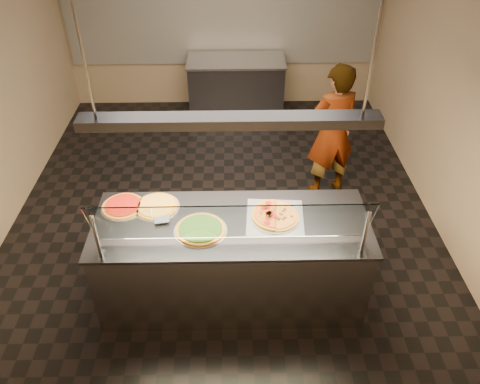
{
  "coord_description": "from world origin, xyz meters",
  "views": [
    {
      "loc": [
        0.11,
        -4.41,
        3.66
      ],
      "look_at": [
        0.18,
        -0.94,
        1.02
      ],
      "focal_mm": 35.0,
      "sensor_mm": 36.0,
      "label": 1
    }
  ],
  "objects_px": {
    "pizza_spinach": "(200,229)",
    "prep_table": "(236,88)",
    "serving_counter": "(232,260)",
    "half_pizza_pepperoni": "(264,215)",
    "pizza_spatula": "(155,214)",
    "pizza_cheese": "(157,206)",
    "half_pizza_sausage": "(286,215)",
    "heat_lamp_housing": "(230,121)",
    "worker": "(332,132)",
    "pizza_tomato": "(123,206)",
    "perforated_tray": "(275,217)",
    "sneeze_guard": "(231,223)"
  },
  "relations": [
    {
      "from": "half_pizza_pepperoni",
      "to": "half_pizza_sausage",
      "type": "xyz_separation_m",
      "value": [
        0.2,
        -0.0,
        -0.01
      ]
    },
    {
      "from": "serving_counter",
      "to": "worker",
      "type": "bearing_deg",
      "value": 54.64
    },
    {
      "from": "half_pizza_pepperoni",
      "to": "half_pizza_sausage",
      "type": "relative_size",
      "value": 1.0
    },
    {
      "from": "pizza_tomato",
      "to": "pizza_spinach",
      "type": "bearing_deg",
      "value": -24.79
    },
    {
      "from": "pizza_cheese",
      "to": "half_pizza_sausage",
      "type": "bearing_deg",
      "value": -8.25
    },
    {
      "from": "half_pizza_sausage",
      "to": "pizza_tomato",
      "type": "distance_m",
      "value": 1.51
    },
    {
      "from": "perforated_tray",
      "to": "half_pizza_sausage",
      "type": "relative_size",
      "value": 1.25
    },
    {
      "from": "sneeze_guard",
      "to": "pizza_cheese",
      "type": "height_order",
      "value": "sneeze_guard"
    },
    {
      "from": "sneeze_guard",
      "to": "half_pizza_pepperoni",
      "type": "height_order",
      "value": "sneeze_guard"
    },
    {
      "from": "pizza_spinach",
      "to": "serving_counter",
      "type": "bearing_deg",
      "value": 19.26
    },
    {
      "from": "serving_counter",
      "to": "worker",
      "type": "distance_m",
      "value": 2.13
    },
    {
      "from": "half_pizza_pepperoni",
      "to": "pizza_spinach",
      "type": "distance_m",
      "value": 0.58
    },
    {
      "from": "half_pizza_pepperoni",
      "to": "worker",
      "type": "bearing_deg",
      "value": 60.75
    },
    {
      "from": "perforated_tray",
      "to": "prep_table",
      "type": "distance_m",
      "value": 3.8
    },
    {
      "from": "heat_lamp_housing",
      "to": "prep_table",
      "type": "bearing_deg",
      "value": 88.61
    },
    {
      "from": "pizza_cheese",
      "to": "pizza_tomato",
      "type": "height_order",
      "value": "same"
    },
    {
      "from": "pizza_spinach",
      "to": "prep_table",
      "type": "height_order",
      "value": "pizza_spinach"
    },
    {
      "from": "pizza_spatula",
      "to": "perforated_tray",
      "type": "bearing_deg",
      "value": -1.6
    },
    {
      "from": "sneeze_guard",
      "to": "half_pizza_sausage",
      "type": "relative_size",
      "value": 5.16
    },
    {
      "from": "pizza_spinach",
      "to": "prep_table",
      "type": "relative_size",
      "value": 0.31
    },
    {
      "from": "half_pizza_pepperoni",
      "to": "pizza_cheese",
      "type": "xyz_separation_m",
      "value": [
        -0.98,
        0.17,
        -0.02
      ]
    },
    {
      "from": "half_pizza_sausage",
      "to": "worker",
      "type": "bearing_deg",
      "value": 66.42
    },
    {
      "from": "half_pizza_pepperoni",
      "to": "worker",
      "type": "xyz_separation_m",
      "value": [
        0.92,
        1.64,
        -0.11
      ]
    },
    {
      "from": "serving_counter",
      "to": "half_pizza_sausage",
      "type": "distance_m",
      "value": 0.7
    },
    {
      "from": "pizza_spinach",
      "to": "pizza_cheese",
      "type": "height_order",
      "value": "pizza_spinach"
    },
    {
      "from": "heat_lamp_housing",
      "to": "worker",
      "type": "bearing_deg",
      "value": 54.64
    },
    {
      "from": "prep_table",
      "to": "heat_lamp_housing",
      "type": "xyz_separation_m",
      "value": [
        -0.09,
        -3.82,
        1.48
      ]
    },
    {
      "from": "perforated_tray",
      "to": "pizza_tomato",
      "type": "distance_m",
      "value": 1.4
    },
    {
      "from": "serving_counter",
      "to": "pizza_tomato",
      "type": "distance_m",
      "value": 1.14
    },
    {
      "from": "pizza_spinach",
      "to": "heat_lamp_housing",
      "type": "height_order",
      "value": "heat_lamp_housing"
    },
    {
      "from": "sneeze_guard",
      "to": "pizza_cheese",
      "type": "relative_size",
      "value": 5.32
    },
    {
      "from": "half_pizza_sausage",
      "to": "heat_lamp_housing",
      "type": "bearing_deg",
      "value": -172.64
    },
    {
      "from": "half_pizza_pepperoni",
      "to": "pizza_spatula",
      "type": "xyz_separation_m",
      "value": [
        -0.97,
        0.03,
        -0.01
      ]
    },
    {
      "from": "pizza_tomato",
      "to": "prep_table",
      "type": "relative_size",
      "value": 0.27
    },
    {
      "from": "serving_counter",
      "to": "prep_table",
      "type": "distance_m",
      "value": 3.82
    },
    {
      "from": "pizza_cheese",
      "to": "pizza_spatula",
      "type": "height_order",
      "value": "pizza_spatula"
    },
    {
      "from": "serving_counter",
      "to": "perforated_tray",
      "type": "bearing_deg",
      "value": 9.41
    },
    {
      "from": "half_pizza_sausage",
      "to": "pizza_spinach",
      "type": "height_order",
      "value": "half_pizza_sausage"
    },
    {
      "from": "perforated_tray",
      "to": "pizza_spatula",
      "type": "height_order",
      "value": "pizza_spatula"
    },
    {
      "from": "serving_counter",
      "to": "sneeze_guard",
      "type": "xyz_separation_m",
      "value": [
        0.0,
        -0.34,
        0.76
      ]
    },
    {
      "from": "perforated_tray",
      "to": "prep_table",
      "type": "height_order",
      "value": "perforated_tray"
    },
    {
      "from": "pizza_spinach",
      "to": "pizza_cheese",
      "type": "bearing_deg",
      "value": 141.85
    },
    {
      "from": "pizza_spinach",
      "to": "pizza_tomato",
      "type": "height_order",
      "value": "pizza_spinach"
    },
    {
      "from": "sneeze_guard",
      "to": "prep_table",
      "type": "height_order",
      "value": "sneeze_guard"
    },
    {
      "from": "serving_counter",
      "to": "half_pizza_pepperoni",
      "type": "bearing_deg",
      "value": 12.61
    },
    {
      "from": "sneeze_guard",
      "to": "perforated_tray",
      "type": "distance_m",
      "value": 0.64
    },
    {
      "from": "sneeze_guard",
      "to": "pizza_spatula",
      "type": "height_order",
      "value": "sneeze_guard"
    },
    {
      "from": "serving_counter",
      "to": "pizza_tomato",
      "type": "height_order",
      "value": "pizza_tomato"
    },
    {
      "from": "half_pizza_pepperoni",
      "to": "worker",
      "type": "distance_m",
      "value": 1.88
    },
    {
      "from": "serving_counter",
      "to": "sneeze_guard",
      "type": "height_order",
      "value": "sneeze_guard"
    }
  ]
}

